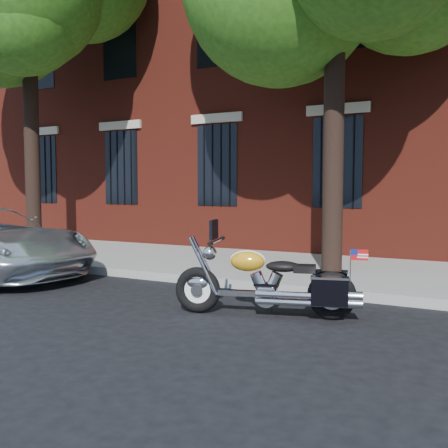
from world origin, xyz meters
The scene contains 6 objects.
ground centered at (0.00, 0.00, 0.00)m, with size 120.00×120.00×0.00m, color black.
curb centered at (0.00, 1.38, 0.07)m, with size 40.00×0.16×0.15m, color gray.
sidewalk centered at (0.00, 3.26, 0.07)m, with size 40.00×3.60×0.15m, color gray.
building centered at (0.00, 10.06, 6.00)m, with size 26.00×10.08×12.00m.
tree_left centered at (-7.08, 2.96, 6.18)m, with size 4.12×3.92×8.54m.
motorcycle centered at (0.56, -0.06, 0.41)m, with size 2.41×1.08×1.22m.
Camera 1 is at (2.90, -5.83, 1.61)m, focal length 40.00 mm.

